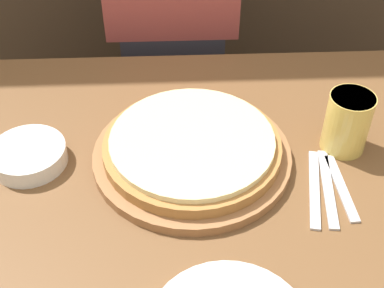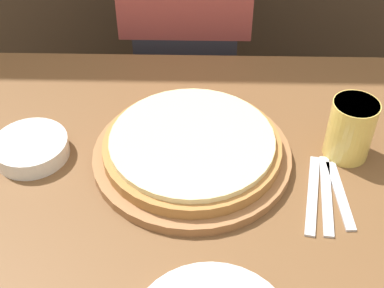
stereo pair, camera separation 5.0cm
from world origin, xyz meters
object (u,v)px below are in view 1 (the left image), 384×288
Objects in this scene: pizza_on_board at (192,150)px; diner_person at (173,42)px; side_bowl at (29,155)px; dinner_knife at (327,186)px; beer_glass at (348,120)px; spoon at (341,186)px; fork at (314,187)px.

diner_person reaches higher than pizza_on_board.
side_bowl is 0.73× the size of dinner_knife.
beer_glass is at bearing 63.71° from dinner_knife.
beer_glass is at bearing 74.95° from spoon.
diner_person reaches higher than side_bowl.
beer_glass is at bearing 54.28° from fork.
fork is 0.71m from diner_person.
side_bowl reaches higher than fork.
diner_person is (-0.33, 0.55, -0.15)m from beer_glass.
diner_person is at bearing 112.73° from dinner_knife.
fork is at bearing 180.00° from spoon.
side_bowl is at bearing 171.16° from spoon.
pizza_on_board is at bearing 160.86° from dinner_knife.
side_bowl is 0.54m from fork.
fork is at bearing -125.72° from beer_glass.
spoon is (0.02, 0.00, 0.00)m from dinner_knife.
pizza_on_board is 0.31m from side_bowl.
beer_glass is 0.66m from diner_person.
diner_person reaches higher than fork.
dinner_knife is at bearing -116.29° from beer_glass.
pizza_on_board is 0.26m from dinner_knife.
pizza_on_board is 0.28× the size of diner_person.
side_bowl is at bearing 170.35° from fork.
fork is at bearing 180.00° from dinner_knife.
pizza_on_board is at bearing 158.88° from fork.
spoon is 0.73m from diner_person.
side_bowl is at bearing 170.78° from dinner_knife.
spoon is (0.05, 0.00, 0.00)m from fork.
beer_glass reaches higher than dinner_knife.
pizza_on_board is 2.28× the size of spoon.
side_bowl is at bearing -116.44° from diner_person.
beer_glass is 0.15m from fork.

